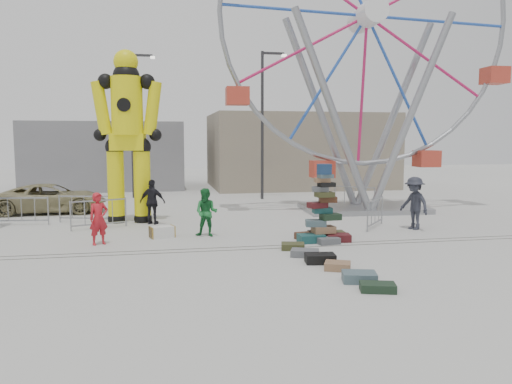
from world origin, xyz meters
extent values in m
plane|color=#9E9E99|center=(0.00, 0.00, 0.00)|extent=(90.00, 90.00, 0.00)
cube|color=#47443F|center=(0.00, 0.60, 0.00)|extent=(40.00, 0.04, 0.01)
cube|color=#47443F|center=(0.00, 1.00, 0.00)|extent=(40.00, 0.04, 0.01)
cube|color=gray|center=(7.00, 20.00, 2.50)|extent=(12.00, 8.00, 5.00)
cube|color=gray|center=(-6.00, 22.00, 2.20)|extent=(10.00, 8.00, 4.40)
cylinder|color=#2D2D30|center=(3.00, 13.00, 4.00)|extent=(0.16, 0.16, 8.00)
cube|color=#2D2D30|center=(3.60, 13.00, 7.90)|extent=(1.20, 0.15, 0.12)
cube|color=silver|center=(4.20, 13.00, 7.80)|extent=(0.25, 0.25, 0.12)
cylinder|color=#2D2D30|center=(-4.00, 15.00, 4.00)|extent=(0.16, 0.16, 8.00)
cube|color=#2D2D30|center=(-3.40, 15.00, 7.90)|extent=(1.20, 0.15, 0.12)
cube|color=silver|center=(-2.80, 15.00, 7.80)|extent=(0.25, 0.25, 0.12)
cube|color=#1B5052|center=(2.18, 1.25, 0.13)|extent=(0.83, 0.59, 0.26)
cube|color=#52151A|center=(3.09, 1.24, 0.12)|extent=(0.83, 0.64, 0.24)
cube|color=#4C2B18|center=(2.19, 1.76, 0.11)|extent=(0.79, 0.62, 0.22)
cube|color=#3E4120|center=(3.10, 1.75, 0.12)|extent=(0.77, 0.56, 0.24)
cube|color=slate|center=(2.63, 0.94, 0.10)|extent=(0.75, 0.56, 0.20)
cube|color=black|center=(2.64, 1.96, 0.11)|extent=(0.72, 0.53, 0.22)
cube|color=#966D4C|center=(2.64, 1.40, 0.38)|extent=(0.75, 0.54, 0.22)
cube|color=#4C646D|center=(2.39, 1.43, 0.59)|extent=(0.73, 0.57, 0.20)
cube|color=#1B311F|center=(2.86, 1.38, 0.79)|extent=(0.67, 0.49, 0.20)
cube|color=#1B5052|center=(2.64, 1.55, 0.98)|extent=(0.63, 0.44, 0.18)
cube|color=#52151A|center=(2.46, 1.50, 1.17)|extent=(0.67, 0.53, 0.18)
cube|color=#4C2B18|center=(2.79, 1.45, 1.35)|extent=(0.61, 0.47, 0.18)
cube|color=#3E4120|center=(2.64, 1.35, 1.52)|extent=(0.60, 0.44, 0.16)
cube|color=slate|center=(2.54, 1.48, 1.68)|extent=(0.59, 0.47, 0.16)
cube|color=black|center=(2.72, 1.40, 1.84)|extent=(0.55, 0.41, 0.14)
cube|color=#966D4C|center=(2.59, 1.45, 1.98)|extent=(0.52, 0.37, 0.14)
cube|color=#4C646D|center=(2.67, 1.37, 2.11)|extent=(0.51, 0.38, 0.12)
cylinder|color=navy|center=(2.64, 1.40, 2.33)|extent=(0.49, 0.49, 0.32)
sphere|color=black|center=(-4.25, 6.47, 0.14)|extent=(0.71, 0.71, 0.71)
cylinder|color=yellow|center=(-4.25, 6.47, 1.49)|extent=(0.65, 0.65, 2.99)
sphere|color=black|center=(-4.25, 6.47, 2.99)|extent=(0.75, 0.75, 0.75)
sphere|color=black|center=(-3.23, 6.33, 0.14)|extent=(0.71, 0.71, 0.71)
cylinder|color=yellow|center=(-3.23, 6.33, 1.49)|extent=(0.65, 0.65, 2.99)
sphere|color=black|center=(-3.23, 6.33, 2.99)|extent=(0.75, 0.75, 0.75)
cube|color=yellow|center=(-3.74, 6.40, 3.18)|extent=(1.39, 0.91, 0.65)
cylinder|color=yellow|center=(-3.74, 6.40, 4.58)|extent=(1.21, 1.21, 2.24)
sphere|color=black|center=(-3.74, 6.40, 5.70)|extent=(1.03, 1.03, 1.03)
sphere|color=yellow|center=(-3.74, 6.40, 6.26)|extent=(0.93, 0.93, 0.93)
sphere|color=black|center=(-4.53, 6.50, 5.51)|extent=(0.60, 0.60, 0.60)
cylinder|color=yellow|center=(-4.71, 6.53, 4.48)|extent=(0.82, 0.58, 2.10)
sphere|color=black|center=(-4.80, 6.54, 3.46)|extent=(0.49, 0.49, 0.49)
sphere|color=black|center=(-2.95, 6.30, 5.51)|extent=(0.60, 0.60, 0.60)
cylinder|color=yellow|center=(-2.77, 6.27, 4.48)|extent=(0.82, 0.58, 2.10)
sphere|color=black|center=(-2.67, 6.26, 3.46)|extent=(0.49, 0.49, 0.49)
cube|color=gray|center=(6.66, 7.69, 0.11)|extent=(5.64, 3.58, 0.22)
cylinder|color=gray|center=(4.86, 6.80, 4.38)|extent=(3.82, 0.54, 8.88)
cylinder|color=gray|center=(8.36, 6.61, 4.38)|extent=(3.82, 0.54, 8.88)
cylinder|color=gray|center=(4.97, 8.77, 4.38)|extent=(3.82, 0.54, 8.88)
cylinder|color=gray|center=(8.47, 8.58, 4.38)|extent=(3.82, 0.54, 8.88)
cylinder|color=white|center=(6.66, 7.69, 8.75)|extent=(1.23, 2.46, 1.09)
torus|color=gray|center=(6.66, 7.69, 8.75)|extent=(13.34, 0.96, 13.35)
cube|color=#B53626|center=(6.66, 7.69, 1.64)|extent=(1.04, 1.04, 0.77)
cube|color=silver|center=(-2.50, 3.00, 0.18)|extent=(0.89, 0.66, 0.37)
cube|color=#3E4120|center=(1.33, 0.37, 0.09)|extent=(0.79, 0.68, 0.19)
cube|color=slate|center=(1.43, -0.57, 0.10)|extent=(0.89, 0.73, 0.20)
cube|color=black|center=(1.61, -1.38, 0.13)|extent=(0.85, 0.61, 0.26)
cube|color=#966D4C|center=(1.83, -2.11, 0.10)|extent=(0.79, 0.73, 0.20)
cube|color=#4C646D|center=(1.95, -3.23, 0.12)|extent=(0.89, 0.73, 0.23)
cube|color=#1B311F|center=(2.06, -3.99, 0.09)|extent=(0.85, 0.65, 0.19)
imported|color=red|center=(-4.44, 2.20, 0.82)|extent=(0.71, 0.62, 1.64)
imported|color=#1B6E30|center=(-1.01, 2.90, 0.82)|extent=(0.97, 0.87, 1.64)
imported|color=black|center=(-2.84, 5.73, 0.87)|extent=(1.10, 0.76, 1.74)
imported|color=#252731|center=(6.56, 2.78, 0.96)|extent=(1.07, 1.41, 1.93)
imported|color=#91885D|center=(-7.34, 9.67, 0.65)|extent=(4.76, 2.28, 1.31)
camera|label=1|loc=(-2.53, -13.82, 3.28)|focal=35.00mm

